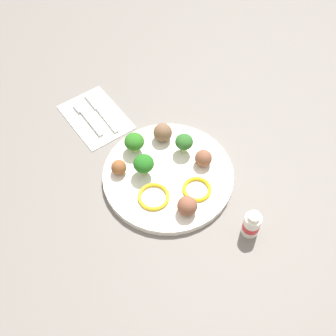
# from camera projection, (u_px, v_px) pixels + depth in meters

# --- Properties ---
(ground_plane) EXTENTS (4.00, 4.00, 0.00)m
(ground_plane) POSITION_uv_depth(u_px,v_px,m) (168.00, 178.00, 0.94)
(ground_plane) COLOR slate
(plate) EXTENTS (0.28, 0.28, 0.02)m
(plate) POSITION_uv_depth(u_px,v_px,m) (168.00, 176.00, 0.93)
(plate) COLOR white
(plate) RESTS_ON ground_plane
(broccoli_floret_front_left) EXTENTS (0.04, 0.04, 0.05)m
(broccoli_floret_front_left) POSITION_uv_depth(u_px,v_px,m) (144.00, 164.00, 0.90)
(broccoli_floret_front_left) COLOR #A4B97D
(broccoli_floret_front_left) RESTS_ON plate
(broccoli_floret_front_right) EXTENTS (0.04, 0.04, 0.05)m
(broccoli_floret_front_right) POSITION_uv_depth(u_px,v_px,m) (184.00, 142.00, 0.93)
(broccoli_floret_front_right) COLOR #A5CB7F
(broccoli_floret_front_right) RESTS_ON plate
(broccoli_floret_back_right) EXTENTS (0.04, 0.04, 0.05)m
(broccoli_floret_back_right) POSITION_uv_depth(u_px,v_px,m) (134.00, 142.00, 0.94)
(broccoli_floret_back_right) COLOR #A3C976
(broccoli_floret_back_right) RESTS_ON plate
(meatball_mid_left) EXTENTS (0.04, 0.04, 0.04)m
(meatball_mid_left) POSITION_uv_depth(u_px,v_px,m) (203.00, 158.00, 0.92)
(meatball_mid_left) COLOR brown
(meatball_mid_left) RESTS_ON plate
(meatball_back_right) EXTENTS (0.04, 0.04, 0.04)m
(meatball_back_right) POSITION_uv_depth(u_px,v_px,m) (187.00, 206.00, 0.85)
(meatball_back_right) COLOR brown
(meatball_back_right) RESTS_ON plate
(meatball_mid_right) EXTENTS (0.04, 0.04, 0.04)m
(meatball_mid_right) POSITION_uv_depth(u_px,v_px,m) (163.00, 133.00, 0.96)
(meatball_mid_right) COLOR brown
(meatball_mid_right) RESTS_ON plate
(meatball_center) EXTENTS (0.03, 0.03, 0.03)m
(meatball_center) POSITION_uv_depth(u_px,v_px,m) (119.00, 167.00, 0.91)
(meatball_center) COLOR brown
(meatball_center) RESTS_ON plate
(pepper_ring_front_right) EXTENTS (0.08, 0.08, 0.01)m
(pepper_ring_front_right) POSITION_uv_depth(u_px,v_px,m) (197.00, 189.00, 0.90)
(pepper_ring_front_right) COLOR yellow
(pepper_ring_front_right) RESTS_ON plate
(pepper_ring_center) EXTENTS (0.08, 0.08, 0.01)m
(pepper_ring_center) POSITION_uv_depth(u_px,v_px,m) (154.00, 197.00, 0.89)
(pepper_ring_center) COLOR yellow
(pepper_ring_center) RESTS_ON plate
(napkin) EXTENTS (0.18, 0.13, 0.01)m
(napkin) POSITION_uv_depth(u_px,v_px,m) (96.00, 117.00, 1.03)
(napkin) COLOR white
(napkin) RESTS_ON ground_plane
(fork) EXTENTS (0.12, 0.03, 0.01)m
(fork) POSITION_uv_depth(u_px,v_px,m) (87.00, 117.00, 1.03)
(fork) COLOR silver
(fork) RESTS_ON napkin
(knife) EXTENTS (0.15, 0.03, 0.01)m
(knife) POSITION_uv_depth(u_px,v_px,m) (100.00, 110.00, 1.04)
(knife) COLOR white
(knife) RESTS_ON napkin
(yogurt_bottle) EXTENTS (0.03, 0.03, 0.07)m
(yogurt_bottle) POSITION_uv_depth(u_px,v_px,m) (251.00, 225.00, 0.84)
(yogurt_bottle) COLOR white
(yogurt_bottle) RESTS_ON ground_plane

